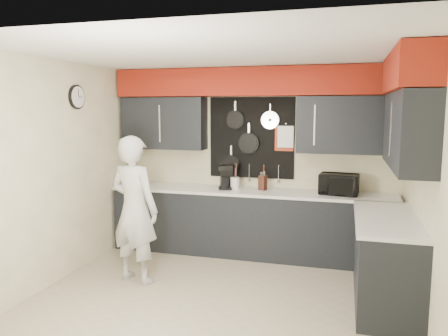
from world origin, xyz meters
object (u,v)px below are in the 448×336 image
(microwave, at_px, (339,184))
(utensil_crock, at_px, (235,183))
(knife_block, at_px, (263,183))
(person, at_px, (134,210))
(coffee_maker, at_px, (226,177))

(microwave, bearing_deg, utensil_crock, -174.29)
(microwave, distance_m, utensil_crock, 1.41)
(utensil_crock, bearing_deg, knife_block, 3.65)
(microwave, height_order, person, person)
(coffee_maker, height_order, person, person)
(microwave, height_order, knife_block, microwave)
(utensil_crock, bearing_deg, coffee_maker, -173.66)
(microwave, distance_m, coffee_maker, 1.54)
(knife_block, distance_m, coffee_maker, 0.53)
(knife_block, distance_m, person, 1.86)
(utensil_crock, height_order, coffee_maker, coffee_maker)
(knife_block, height_order, utensil_crock, knife_block)
(knife_block, relative_size, coffee_maker, 0.61)
(microwave, relative_size, utensil_crock, 2.95)
(knife_block, height_order, person, person)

